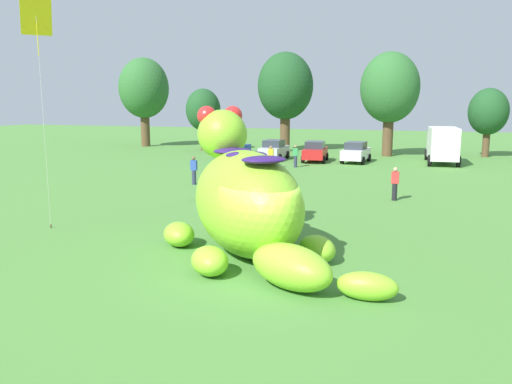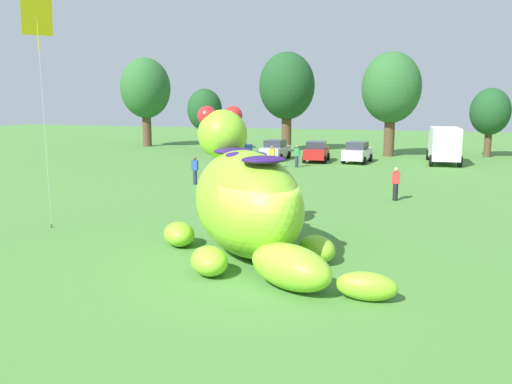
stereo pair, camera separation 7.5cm
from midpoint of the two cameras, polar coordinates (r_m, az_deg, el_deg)
The scene contains 18 objects.
ground_plane at distance 15.34m, azimuth -0.24°, elevation -9.06°, with size 160.00×160.00×0.00m, color #4C8438.
giant_inflatable_creature at distance 16.98m, azimuth -1.12°, elevation -1.01°, with size 8.48×7.42×4.84m.
car_blue at distance 46.46m, azimuth -2.52°, elevation 4.82°, with size 2.10×4.18×1.72m.
car_silver at distance 45.18m, azimuth 1.96°, elevation 4.68°, with size 1.96×4.11×1.72m.
car_red at distance 43.91m, azimuth 6.48°, elevation 4.47°, with size 2.19×4.23×1.72m.
car_white at distance 43.72m, azimuth 10.89°, elevation 4.33°, with size 2.20×4.23×1.72m.
box_truck at distance 44.87m, azimuth 19.76°, elevation 5.01°, with size 2.69×6.52×2.95m.
tree_far_left at distance 59.89m, azimuth -12.28°, elevation 11.05°, with size 5.51×5.51×9.78m.
tree_left at distance 53.76m, azimuth -5.87°, elevation 8.95°, with size 3.55×3.55×6.30m.
tree_mid_left at distance 52.98m, azimuth 3.22°, elevation 11.50°, with size 5.56×5.56×9.87m.
tree_centre_left at distance 49.42m, azimuth 14.47°, elevation 10.99°, with size 5.32×5.32×9.44m.
tree_centre at distance 51.65m, azimuth 24.17°, elevation 8.04°, with size 3.50×3.50×6.20m.
spectator_near_inflatable at distance 39.91m, azimuth 4.32°, elevation 3.95°, with size 0.38×0.26×1.71m.
spectator_mid_field at distance 20.84m, azimuth -1.49°, elevation -1.54°, with size 0.38×0.26×1.71m.
spectator_by_cars at distance 31.70m, azimuth -6.92°, elevation 2.35°, with size 0.38×0.26×1.71m.
spectator_wandering at distance 27.29m, azimuth 14.97°, elevation 0.86°, with size 0.38×0.26×1.71m.
spectator_far_side at distance 39.13m, azimuth 1.59°, elevation 3.85°, with size 0.38×0.26×1.71m.
tethered_flying_kite at distance 21.99m, azimuth -23.13°, elevation 17.14°, with size 1.13×1.13×8.91m.
Camera 1 is at (4.57, -13.77, 4.99)m, focal length 36.34 mm.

